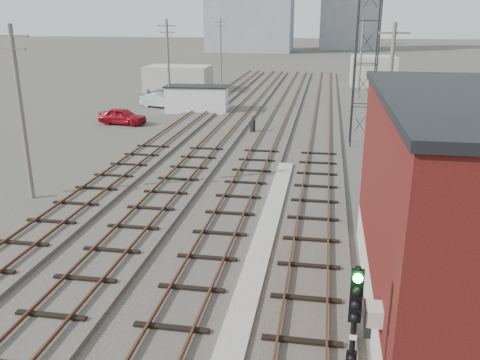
% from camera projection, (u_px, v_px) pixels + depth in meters
% --- Properties ---
extents(ground, '(320.00, 320.00, 0.00)m').
position_uv_depth(ground, '(303.00, 94.00, 62.85)').
color(ground, '#282621').
rests_on(ground, ground).
extents(track_right, '(3.20, 90.00, 0.39)m').
position_uv_depth(track_right, '(321.00, 131.00, 42.73)').
color(track_right, '#332D28').
rests_on(track_right, ground).
extents(track_mid_right, '(3.20, 90.00, 0.39)m').
position_uv_depth(track_mid_right, '(273.00, 129.00, 43.37)').
color(track_mid_right, '#332D28').
rests_on(track_mid_right, ground).
extents(track_mid_left, '(3.20, 90.00, 0.39)m').
position_uv_depth(track_mid_left, '(228.00, 127.00, 44.01)').
color(track_mid_left, '#332D28').
rests_on(track_mid_left, ground).
extents(track_left, '(3.20, 90.00, 0.39)m').
position_uv_depth(track_left, '(183.00, 126.00, 44.65)').
color(track_left, '#332D28').
rests_on(track_left, ground).
extents(platform_curb, '(0.90, 28.00, 0.26)m').
position_uv_depth(platform_curb, '(256.00, 266.00, 19.62)').
color(platform_curb, gray).
rests_on(platform_curb, ground).
extents(brick_building, '(6.54, 12.20, 7.22)m').
position_uv_depth(brick_building, '(475.00, 213.00, 15.54)').
color(brick_building, gray).
rests_on(brick_building, ground).
extents(lattice_tower, '(1.60, 1.60, 15.00)m').
position_uv_depth(lattice_tower, '(367.00, 43.00, 36.21)').
color(lattice_tower, black).
rests_on(lattice_tower, ground).
extents(utility_pole_left_a, '(1.80, 0.24, 9.00)m').
position_uv_depth(utility_pole_left_a, '(21.00, 109.00, 25.87)').
color(utility_pole_left_a, '#595147').
rests_on(utility_pole_left_a, ground).
extents(utility_pole_left_b, '(1.80, 0.24, 9.00)m').
position_uv_depth(utility_pole_left_b, '(168.00, 64.00, 49.30)').
color(utility_pole_left_b, '#595147').
rests_on(utility_pole_left_b, ground).
extents(utility_pole_left_c, '(1.80, 0.24, 9.00)m').
position_uv_depth(utility_pole_left_c, '(221.00, 48.00, 72.73)').
color(utility_pole_left_c, '#595147').
rests_on(utility_pole_left_c, ground).
extents(utility_pole_right_a, '(1.80, 0.24, 9.00)m').
position_uv_depth(utility_pole_right_a, '(389.00, 96.00, 30.33)').
color(utility_pole_right_a, '#595147').
rests_on(utility_pole_right_a, ground).
extents(utility_pole_right_b, '(1.80, 0.24, 9.00)m').
position_uv_depth(utility_pole_right_b, '(361.00, 57.00, 58.45)').
color(utility_pole_right_b, '#595147').
rests_on(utility_pole_right_b, ground).
extents(apartment_right, '(16.00, 12.00, 26.00)m').
position_uv_depth(apartment_right, '(350.00, 1.00, 141.88)').
color(apartment_right, gray).
rests_on(apartment_right, ground).
extents(shed_left, '(8.00, 5.00, 3.20)m').
position_uv_depth(shed_left, '(178.00, 79.00, 64.91)').
color(shed_left, gray).
rests_on(shed_left, ground).
extents(shed_right, '(6.00, 6.00, 4.00)m').
position_uv_depth(shed_right, '(373.00, 71.00, 70.16)').
color(shed_right, gray).
rests_on(shed_right, ground).
extents(signal_mast, '(0.40, 0.42, 4.28)m').
position_uv_depth(signal_mast, '(353.00, 337.00, 11.33)').
color(signal_mast, gray).
rests_on(signal_mast, ground).
extents(switch_stand, '(0.42, 0.42, 1.37)m').
position_uv_depth(switch_stand, '(253.00, 126.00, 41.85)').
color(switch_stand, black).
rests_on(switch_stand, ground).
extents(site_trailer, '(6.47, 3.16, 2.65)m').
position_uv_depth(site_trailer, '(197.00, 99.00, 51.06)').
color(site_trailer, silver).
rests_on(site_trailer, ground).
extents(car_red, '(4.47, 2.22, 1.47)m').
position_uv_depth(car_red, '(122.00, 116.00, 45.48)').
color(car_red, maroon).
rests_on(car_red, ground).
extents(car_silver, '(4.87, 2.99, 1.52)m').
position_uv_depth(car_silver, '(161.00, 100.00, 53.79)').
color(car_silver, '#ADAFB5').
rests_on(car_silver, ground).
extents(car_grey, '(4.64, 2.59, 1.27)m').
position_uv_depth(car_grey, '(166.00, 95.00, 57.99)').
color(car_grey, slate).
rests_on(car_grey, ground).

